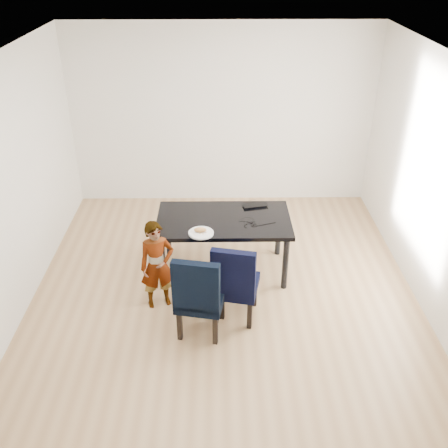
{
  "coord_description": "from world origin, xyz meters",
  "views": [
    {
      "loc": [
        -0.06,
        -4.68,
        3.7
      ],
      "look_at": [
        0.0,
        0.2,
        0.85
      ],
      "focal_mm": 40.0,
      "sensor_mm": 36.0,
      "label": 1
    }
  ],
  "objects_px": {
    "chair_left": "(201,292)",
    "child": "(157,265)",
    "dining_table": "(224,245)",
    "plate": "(201,233)",
    "laptop": "(254,204)",
    "chair_right": "(236,279)"
  },
  "relations": [
    {
      "from": "chair_right",
      "to": "laptop",
      "type": "distance_m",
      "value": 1.26
    },
    {
      "from": "dining_table",
      "to": "plate",
      "type": "height_order",
      "value": "plate"
    },
    {
      "from": "dining_table",
      "to": "chair_right",
      "type": "bearing_deg",
      "value": -81.67
    },
    {
      "from": "child",
      "to": "dining_table",
      "type": "bearing_deg",
      "value": 22.73
    },
    {
      "from": "laptop",
      "to": "plate",
      "type": "bearing_deg",
      "value": 34.61
    },
    {
      "from": "dining_table",
      "to": "child",
      "type": "relative_size",
      "value": 1.5
    },
    {
      "from": "chair_left",
      "to": "child",
      "type": "distance_m",
      "value": 0.65
    },
    {
      "from": "chair_left",
      "to": "chair_right",
      "type": "xyz_separation_m",
      "value": [
        0.37,
        0.23,
        -0.01
      ]
    },
    {
      "from": "chair_left",
      "to": "laptop",
      "type": "xyz_separation_m",
      "value": [
        0.64,
        1.43,
        0.27
      ]
    },
    {
      "from": "chair_left",
      "to": "child",
      "type": "bearing_deg",
      "value": 149.65
    },
    {
      "from": "plate",
      "to": "laptop",
      "type": "bearing_deg",
      "value": 46.8
    },
    {
      "from": "chair_right",
      "to": "plate",
      "type": "relative_size",
      "value": 3.33
    },
    {
      "from": "dining_table",
      "to": "chair_left",
      "type": "distance_m",
      "value": 1.11
    },
    {
      "from": "chair_right",
      "to": "laptop",
      "type": "height_order",
      "value": "chair_right"
    },
    {
      "from": "dining_table",
      "to": "child",
      "type": "xyz_separation_m",
      "value": [
        -0.74,
        -0.65,
        0.16
      ]
    },
    {
      "from": "chair_left",
      "to": "plate",
      "type": "distance_m",
      "value": 0.78
    },
    {
      "from": "plate",
      "to": "chair_right",
      "type": "bearing_deg",
      "value": -52.76
    },
    {
      "from": "dining_table",
      "to": "laptop",
      "type": "xyz_separation_m",
      "value": [
        0.39,
        0.35,
        0.39
      ]
    },
    {
      "from": "dining_table",
      "to": "plate",
      "type": "relative_size",
      "value": 5.52
    },
    {
      "from": "dining_table",
      "to": "laptop",
      "type": "height_order",
      "value": "laptop"
    },
    {
      "from": "chair_left",
      "to": "plate",
      "type": "relative_size",
      "value": 3.42
    },
    {
      "from": "chair_left",
      "to": "chair_right",
      "type": "height_order",
      "value": "chair_left"
    }
  ]
}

